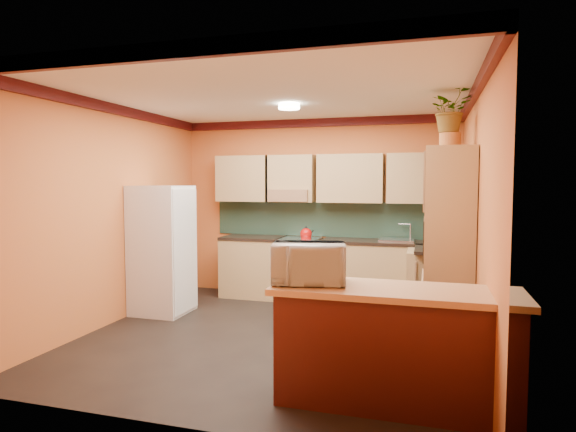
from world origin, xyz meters
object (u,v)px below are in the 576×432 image
object	(u,v)px
fridge	(162,250)
base_cabinets_back	(342,272)
microwave	(308,263)
stove	(300,269)
pantry	(448,248)
breakfast_bar	(394,350)

from	to	relation	value
fridge	base_cabinets_back	bearing A→B (deg)	29.41
fridge	microwave	world-z (taller)	fridge
stove	microwave	world-z (taller)	microwave
pantry	breakfast_bar	world-z (taller)	pantry
base_cabinets_back	fridge	bearing A→B (deg)	-150.59
breakfast_bar	fridge	bearing A→B (deg)	149.18
base_cabinets_back	pantry	world-z (taller)	pantry
stove	fridge	xyz separation A→B (m)	(-1.58, -1.24, 0.39)
base_cabinets_back	fridge	xyz separation A→B (m)	(-2.20, -1.24, 0.41)
fridge	microwave	size ratio (longest dim) A/B	2.91
pantry	microwave	bearing A→B (deg)	-125.91
pantry	fridge	bearing A→B (deg)	174.82
stove	fridge	bearing A→B (deg)	-141.80
fridge	breakfast_bar	size ratio (longest dim) A/B	0.94
base_cabinets_back	stove	bearing A→B (deg)	-180.00
breakfast_bar	microwave	distance (m)	0.95
pantry	breakfast_bar	xyz separation A→B (m)	(-0.44, -1.56, -0.61)
base_cabinets_back	pantry	distance (m)	2.19
base_cabinets_back	breakfast_bar	bearing A→B (deg)	-72.97
stove	microwave	size ratio (longest dim) A/B	1.56
pantry	microwave	size ratio (longest dim) A/B	3.59
microwave	stove	bearing A→B (deg)	93.86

